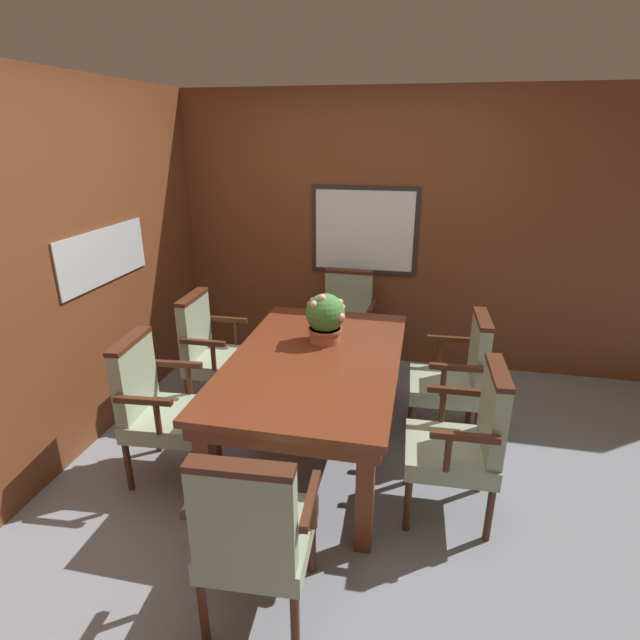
{
  "coord_description": "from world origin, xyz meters",
  "views": [
    {
      "loc": [
        0.58,
        -2.71,
        2.09
      ],
      "look_at": [
        -0.06,
        0.31,
        0.92
      ],
      "focal_mm": 28.0,
      "sensor_mm": 36.0,
      "label": 1
    }
  ],
  "objects_px": {
    "chair_right_near": "(465,438)",
    "chair_head_near": "(254,531)",
    "chair_head_far": "(346,320)",
    "chair_left_near": "(158,404)",
    "chair_right_far": "(457,374)",
    "chair_left_far": "(212,349)",
    "dining_table": "(315,369)",
    "potted_plant": "(325,317)"
  },
  "relations": [
    {
      "from": "chair_right_near",
      "to": "chair_left_near",
      "type": "xyz_separation_m",
      "value": [
        -1.85,
        -0.01,
        0.0
      ]
    },
    {
      "from": "chair_head_far",
      "to": "chair_right_far",
      "type": "distance_m",
      "value": 1.29
    },
    {
      "from": "chair_head_near",
      "to": "chair_left_far",
      "type": "distance_m",
      "value": 1.97
    },
    {
      "from": "chair_head_far",
      "to": "chair_left_near",
      "type": "distance_m",
      "value": 1.92
    },
    {
      "from": "chair_right_far",
      "to": "potted_plant",
      "type": "bearing_deg",
      "value": -84.38
    },
    {
      "from": "chair_left_far",
      "to": "chair_right_near",
      "type": "bearing_deg",
      "value": -115.09
    },
    {
      "from": "dining_table",
      "to": "chair_left_far",
      "type": "xyz_separation_m",
      "value": [
        -0.92,
        0.43,
        -0.13
      ]
    },
    {
      "from": "chair_head_near",
      "to": "chair_left_far",
      "type": "xyz_separation_m",
      "value": [
        -0.94,
        1.73,
        0.0
      ]
    },
    {
      "from": "chair_right_near",
      "to": "chair_head_near",
      "type": "bearing_deg",
      "value": -47.85
    },
    {
      "from": "dining_table",
      "to": "chair_head_near",
      "type": "distance_m",
      "value": 1.31
    },
    {
      "from": "dining_table",
      "to": "chair_right_far",
      "type": "distance_m",
      "value": 1.02
    },
    {
      "from": "chair_head_far",
      "to": "chair_right_far",
      "type": "xyz_separation_m",
      "value": [
        0.93,
        -0.88,
        0.0
      ]
    },
    {
      "from": "chair_head_near",
      "to": "potted_plant",
      "type": "height_order",
      "value": "potted_plant"
    },
    {
      "from": "dining_table",
      "to": "chair_head_near",
      "type": "height_order",
      "value": "chair_head_near"
    },
    {
      "from": "dining_table",
      "to": "chair_right_near",
      "type": "bearing_deg",
      "value": -23.3
    },
    {
      "from": "dining_table",
      "to": "chair_left_far",
      "type": "bearing_deg",
      "value": 154.92
    },
    {
      "from": "dining_table",
      "to": "chair_right_near",
      "type": "height_order",
      "value": "chair_right_near"
    },
    {
      "from": "chair_right_near",
      "to": "chair_right_far",
      "type": "height_order",
      "value": "same"
    },
    {
      "from": "chair_head_far",
      "to": "chair_right_near",
      "type": "bearing_deg",
      "value": -58.41
    },
    {
      "from": "chair_head_near",
      "to": "chair_right_far",
      "type": "bearing_deg",
      "value": -121.85
    },
    {
      "from": "chair_right_far",
      "to": "potted_plant",
      "type": "xyz_separation_m",
      "value": [
        -0.92,
        -0.12,
        0.4
      ]
    },
    {
      "from": "chair_right_far",
      "to": "potted_plant",
      "type": "distance_m",
      "value": 1.01
    },
    {
      "from": "chair_head_near",
      "to": "dining_table",
      "type": "bearing_deg",
      "value": -92.65
    },
    {
      "from": "chair_head_near",
      "to": "potted_plant",
      "type": "relative_size",
      "value": 2.63
    },
    {
      "from": "chair_head_near",
      "to": "potted_plant",
      "type": "xyz_separation_m",
      "value": [
        -0.01,
        1.57,
        0.4
      ]
    },
    {
      "from": "chair_right_near",
      "to": "chair_head_near",
      "type": "xyz_separation_m",
      "value": [
        -0.92,
        -0.9,
        0.0
      ]
    },
    {
      "from": "chair_right_near",
      "to": "chair_left_far",
      "type": "xyz_separation_m",
      "value": [
        -1.86,
        0.84,
        0.0
      ]
    },
    {
      "from": "chair_head_far",
      "to": "potted_plant",
      "type": "relative_size",
      "value": 2.63
    },
    {
      "from": "chair_right_far",
      "to": "chair_left_far",
      "type": "relative_size",
      "value": 1.0
    },
    {
      "from": "chair_head_near",
      "to": "chair_left_far",
      "type": "relative_size",
      "value": 1.0
    },
    {
      "from": "chair_head_near",
      "to": "chair_left_near",
      "type": "xyz_separation_m",
      "value": [
        -0.93,
        0.88,
        0.0
      ]
    },
    {
      "from": "potted_plant",
      "to": "chair_right_far",
      "type": "bearing_deg",
      "value": 7.73
    },
    {
      "from": "dining_table",
      "to": "chair_head_near",
      "type": "xyz_separation_m",
      "value": [
        0.02,
        -1.3,
        -0.13
      ]
    },
    {
      "from": "chair_head_near",
      "to": "potted_plant",
      "type": "distance_m",
      "value": 1.62
    },
    {
      "from": "chair_head_far",
      "to": "chair_left_near",
      "type": "height_order",
      "value": "same"
    },
    {
      "from": "chair_right_near",
      "to": "potted_plant",
      "type": "relative_size",
      "value": 2.63
    },
    {
      "from": "dining_table",
      "to": "potted_plant",
      "type": "height_order",
      "value": "potted_plant"
    },
    {
      "from": "chair_head_far",
      "to": "dining_table",
      "type": "bearing_deg",
      "value": -87.6
    },
    {
      "from": "chair_left_near",
      "to": "potted_plant",
      "type": "xyz_separation_m",
      "value": [
        0.93,
        0.69,
        0.4
      ]
    },
    {
      "from": "chair_left_near",
      "to": "potted_plant",
      "type": "relative_size",
      "value": 2.63
    },
    {
      "from": "dining_table",
      "to": "chair_right_near",
      "type": "xyz_separation_m",
      "value": [
        0.94,
        -0.41,
        -0.13
      ]
    },
    {
      "from": "chair_head_near",
      "to": "chair_head_far",
      "type": "height_order",
      "value": "same"
    }
  ]
}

